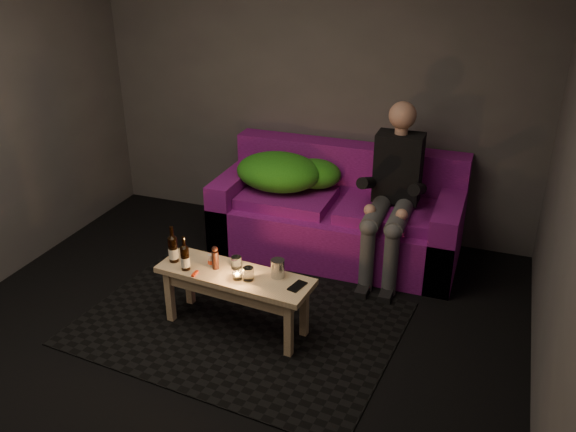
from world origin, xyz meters
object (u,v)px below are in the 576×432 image
(person, at_px, (393,189))
(beer_bottle_a, at_px, (173,249))
(coffee_table, at_px, (235,283))
(beer_bottle_b, at_px, (185,257))
(sofa, at_px, (339,216))
(steel_cup, at_px, (278,268))

(person, xyz_separation_m, beer_bottle_a, (-1.29, -1.21, -0.16))
(coffee_table, relative_size, beer_bottle_b, 4.51)
(sofa, xyz_separation_m, beer_bottle_b, (-0.68, -1.45, 0.22))
(beer_bottle_b, bearing_deg, person, 47.82)
(sofa, bearing_deg, beer_bottle_a, -120.63)
(person, relative_size, beer_bottle_a, 5.09)
(person, height_order, beer_bottle_b, person)
(beer_bottle_b, distance_m, steel_cup, 0.64)
(sofa, bearing_deg, person, -19.24)
(coffee_table, bearing_deg, beer_bottle_a, 179.38)
(person, distance_m, beer_bottle_a, 1.78)
(beer_bottle_a, xyz_separation_m, beer_bottle_b, (0.13, -0.07, -0.01))
(coffee_table, relative_size, steel_cup, 8.80)
(beer_bottle_b, bearing_deg, sofa, 64.76)
(beer_bottle_a, relative_size, steel_cup, 2.11)
(person, xyz_separation_m, beer_bottle_b, (-1.16, -1.28, -0.17))
(coffee_table, xyz_separation_m, beer_bottle_a, (-0.47, 0.01, 0.18))
(sofa, height_order, coffee_table, sofa)
(person, xyz_separation_m, steel_cup, (-0.53, -1.15, -0.20))
(person, height_order, steel_cup, person)
(coffee_table, bearing_deg, person, 55.84)
(coffee_table, bearing_deg, steel_cup, 11.48)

